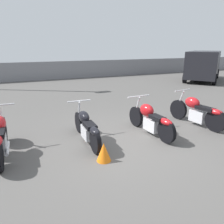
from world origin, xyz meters
The scene contains 8 objects.
ground_plane centered at (0.00, 0.00, 0.00)m, with size 60.00×60.00×0.00m, color #514F4C.
fence_back centered at (0.00, 11.97, 0.65)m, with size 40.00×0.04×1.30m.
motorcycle_slot_0 centered at (-2.73, 0.48, 0.45)m, with size 0.67×2.03×1.04m.
motorcycle_slot_1 centered at (-0.78, 0.44, 0.40)m, with size 0.64×2.00×0.95m.
motorcycle_slot_2 centered at (0.99, 0.24, 0.43)m, with size 0.74×1.98×0.97m.
motorcycle_slot_3 centered at (2.69, 0.27, 0.44)m, with size 0.68×2.01×1.01m.
parked_van centered at (9.95, 7.17, 1.13)m, with size 4.76×4.36×2.02m.
traffic_cone_near centered at (-0.75, -0.65, 0.21)m, with size 0.31×0.31×0.41m.
Camera 1 is at (-2.29, -4.54, 2.36)m, focal length 35.00 mm.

